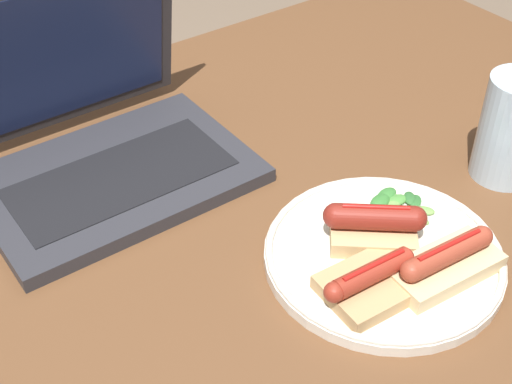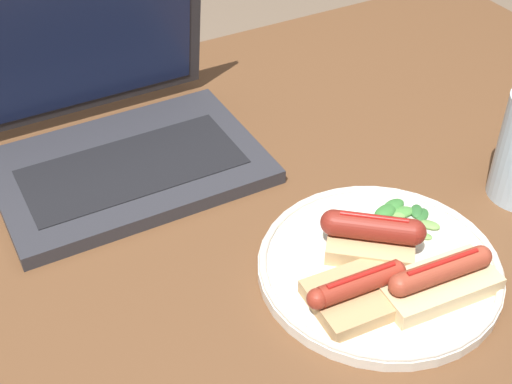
{
  "view_description": "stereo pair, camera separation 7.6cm",
  "coord_description": "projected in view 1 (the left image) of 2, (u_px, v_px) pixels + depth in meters",
  "views": [
    {
      "loc": [
        -0.38,
        -0.54,
        1.27
      ],
      "look_at": [
        -0.03,
        -0.06,
        0.79
      ],
      "focal_mm": 50.0,
      "sensor_mm": 36.0,
      "label": 1
    },
    {
      "loc": [
        -0.32,
        -0.58,
        1.27
      ],
      "look_at": [
        -0.03,
        -0.06,
        0.79
      ],
      "focal_mm": 50.0,
      "sensor_mm": 36.0,
      "label": 2
    }
  ],
  "objects": [
    {
      "name": "sausage_toast_left",
      "position": [
        374.0,
        225.0,
        0.76
      ],
      "size": [
        0.11,
        0.11,
        0.05
      ],
      "rotation": [
        0.0,
        0.0,
        5.6
      ],
      "color": "tan",
      "rests_on": "plate"
    },
    {
      "name": "salad_pile",
      "position": [
        395.0,
        201.0,
        0.81
      ],
      "size": [
        0.07,
        0.08,
        0.01
      ],
      "color": "#387A33",
      "rests_on": "plate"
    },
    {
      "name": "sausage_toast_middle",
      "position": [
        445.0,
        263.0,
        0.72
      ],
      "size": [
        0.12,
        0.07,
        0.04
      ],
      "rotation": [
        0.0,
        0.0,
        6.21
      ],
      "color": "#D6B784",
      "rests_on": "plate"
    },
    {
      "name": "drinking_glass",
      "position": [
        512.0,
        129.0,
        0.84
      ],
      "size": [
        0.08,
        0.08,
        0.13
      ],
      "color": "silver",
      "rests_on": "desk"
    },
    {
      "name": "plate",
      "position": [
        383.0,
        255.0,
        0.76
      ],
      "size": [
        0.25,
        0.25,
        0.02
      ],
      "color": "silver",
      "rests_on": "desk"
    },
    {
      "name": "sausage_toast_right",
      "position": [
        369.0,
        283.0,
        0.7
      ],
      "size": [
        0.11,
        0.08,
        0.04
      ],
      "rotation": [
        0.0,
        0.0,
        3.08
      ],
      "color": "tan",
      "rests_on": "plate"
    },
    {
      "name": "desk",
      "position": [
        250.0,
        248.0,
        0.91
      ],
      "size": [
        1.26,
        0.77,
        0.73
      ],
      "color": "brown",
      "rests_on": "ground_plane"
    },
    {
      "name": "laptop",
      "position": [
        99.0,
        142.0,
        0.86
      ],
      "size": [
        0.32,
        0.26,
        0.22
      ],
      "color": "#2D2D33",
      "rests_on": "desk"
    }
  ]
}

